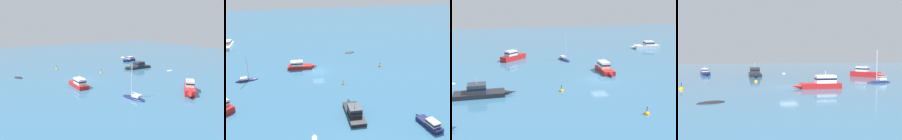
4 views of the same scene
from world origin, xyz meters
The scene contains 10 objects.
ground_plane centered at (0.00, 0.00, 0.00)m, with size 160.00×160.00×0.00m, color teal.
powerboat centered at (-18.74, -3.89, 0.66)m, with size 8.41×2.49×2.86m.
cabin_cruiser centered at (2.38, 4.10, 0.73)m, with size 2.00×6.93×2.45m.
motor_cruiser centered at (-12.59, 18.10, 0.80)m, with size 6.36×5.81×2.37m.
sailboat centered at (-2.31, 15.36, 0.10)m, with size 2.27×4.80×5.73m.
dinghy centered at (10.77, -9.76, 0.00)m, with size 2.18×3.12×0.36m.
motor_cruiser_1 centered at (-23.69, -14.52, 0.55)m, with size 5.52×2.62×1.90m.
tender centered at (-23.57, 3.05, 0.00)m, with size 1.94×0.97×0.38m.
channel_buoy centered at (-7.48, -4.30, 0.01)m, with size 0.64×0.64×1.21m.
mooring_buoy centered at (0.20, -14.68, 0.01)m, with size 0.71×0.71×1.28m.
Camera 4 is at (38.14, -6.86, 5.01)m, focal length 43.35 mm.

